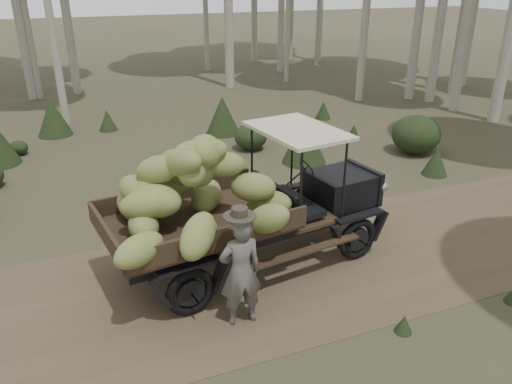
% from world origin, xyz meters
% --- Properties ---
extents(ground, '(120.00, 120.00, 0.00)m').
position_xyz_m(ground, '(0.00, 0.00, 0.00)').
color(ground, '#473D2B').
rests_on(ground, ground).
extents(dirt_track, '(70.00, 4.00, 0.01)m').
position_xyz_m(dirt_track, '(0.00, 0.00, 0.00)').
color(dirt_track, brown).
rests_on(dirt_track, ground).
extents(banana_truck, '(5.51, 2.99, 2.64)m').
position_xyz_m(banana_truck, '(0.82, 0.34, 1.51)').
color(banana_truck, black).
rests_on(banana_truck, ground).
extents(farmer, '(0.66, 0.48, 1.94)m').
position_xyz_m(farmer, '(0.68, -1.04, 0.92)').
color(farmer, '#54514D').
rests_on(farmer, ground).
extents(undergrowth, '(20.98, 21.85, 1.40)m').
position_xyz_m(undergrowth, '(-0.83, 1.45, 0.55)').
color(undergrowth, '#233319').
rests_on(undergrowth, ground).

